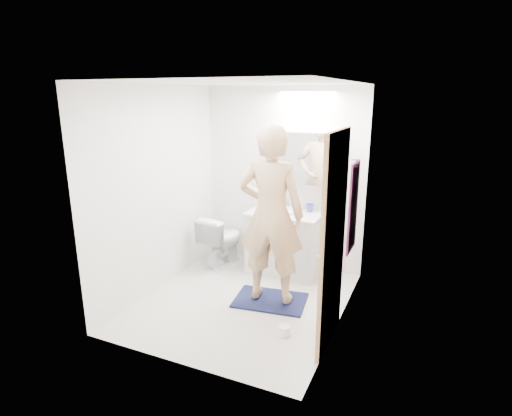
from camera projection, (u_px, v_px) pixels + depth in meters
The scene contains 23 objects.
floor at pixel (243, 301), 4.70m from camera, with size 2.50×2.50×0.00m, color silver.
ceiling at pixel (241, 82), 4.06m from camera, with size 2.50×2.50×0.00m, color white.
wall_back at pixel (283, 179), 5.48m from camera, with size 2.50×2.50×0.00m, color white.
wall_front at pixel (174, 235), 3.28m from camera, with size 2.50×2.50×0.00m, color white.
wall_left at pixel (158, 190), 4.81m from camera, with size 2.50×2.50×0.00m, color white.
wall_right at pixel (345, 211), 3.95m from camera, with size 2.50×2.50×0.00m, color white.
vanity_cabinet at pixel (284, 244), 5.39m from camera, with size 0.90×0.55×0.78m, color silver.
countertop at pixel (285, 214), 5.28m from camera, with size 0.95×0.58×0.04m, color silver.
sink_basin at pixel (286, 211), 5.30m from camera, with size 0.36×0.36×0.03m, color white.
faucet at pixel (291, 202), 5.45m from camera, with size 0.02×0.02×0.16m, color silver.
medicine_cabinet at pixel (303, 158), 5.22m from camera, with size 0.88×0.14×0.70m, color white.
mirror_panel at pixel (302, 159), 5.15m from camera, with size 0.84×0.01×0.66m, color silver.
toilet at pixel (222, 240), 5.64m from camera, with size 0.40×0.69×0.71m, color white.
bath_rug at pixel (270, 300), 4.69m from camera, with size 0.80×0.55×0.02m, color #131F3C.
person at pixel (271, 215), 4.42m from camera, with size 0.72×0.47×1.97m, color tan.
door at pixel (333, 242), 3.70m from camera, with size 0.04×0.80×2.00m, color tan.
door_knob at pixel (320, 258), 3.47m from camera, with size 0.06×0.06×0.06m, color gold.
towel at pixel (353, 207), 4.47m from camera, with size 0.02×0.42×1.00m, color #111335.
towel_hook at pixel (355, 160), 4.34m from camera, with size 0.02×0.02×0.07m, color silver.
soap_bottle_a at pixel (271, 199), 5.48m from camera, with size 0.09×0.09×0.24m, color beige.
soap_bottle_b at pixel (281, 202), 5.46m from camera, with size 0.07×0.08×0.16m, color #5C89C5.
toothbrush_cup at pixel (310, 208), 5.29m from camera, with size 0.11×0.11×0.10m, color #3B42B3.
toilet_paper_roll at pixel (284, 331), 4.02m from camera, with size 0.11×0.11×0.10m, color white.
Camera 1 is at (1.86, -3.82, 2.29)m, focal length 28.78 mm.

